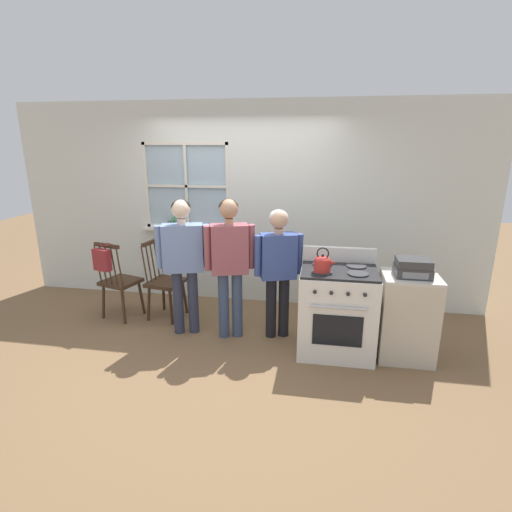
{
  "coord_description": "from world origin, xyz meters",
  "views": [
    {
      "loc": [
        1.06,
        -3.85,
        2.19
      ],
      "look_at": [
        0.37,
        0.2,
        1.0
      ],
      "focal_mm": 28.0,
      "sensor_mm": 36.0,
      "label": 1
    }
  ],
  "objects_px": {
    "chair_near_wall": "(164,282)",
    "potted_plant": "(173,224)",
    "side_counter": "(407,317)",
    "stove": "(337,310)",
    "kettle": "(322,263)",
    "stereo": "(413,268)",
    "person_elderly_left": "(183,254)",
    "handbag": "(102,259)",
    "person_teen_center": "(230,256)",
    "person_adult_right": "(278,262)",
    "chair_by_window": "(120,282)"
  },
  "relations": [
    {
      "from": "chair_by_window",
      "to": "stove",
      "type": "xyz_separation_m",
      "value": [
        2.69,
        -0.42,
        0.01
      ]
    },
    {
      "from": "kettle",
      "to": "side_counter",
      "type": "relative_size",
      "value": 0.27
    },
    {
      "from": "person_adult_right",
      "to": "stereo",
      "type": "bearing_deg",
      "value": -29.22
    },
    {
      "from": "chair_near_wall",
      "to": "person_teen_center",
      "type": "bearing_deg",
      "value": -102.11
    },
    {
      "from": "chair_by_window",
      "to": "stereo",
      "type": "xyz_separation_m",
      "value": [
        3.4,
        -0.44,
        0.52
      ]
    },
    {
      "from": "chair_near_wall",
      "to": "stereo",
      "type": "relative_size",
      "value": 2.96
    },
    {
      "from": "side_counter",
      "to": "stereo",
      "type": "distance_m",
      "value": 0.54
    },
    {
      "from": "potted_plant",
      "to": "stereo",
      "type": "distance_m",
      "value": 3.19
    },
    {
      "from": "side_counter",
      "to": "chair_by_window",
      "type": "bearing_deg",
      "value": 173.0
    },
    {
      "from": "kettle",
      "to": "stereo",
      "type": "height_order",
      "value": "kettle"
    },
    {
      "from": "chair_by_window",
      "to": "chair_near_wall",
      "type": "xyz_separation_m",
      "value": [
        0.56,
        0.1,
        0.0
      ]
    },
    {
      "from": "handbag",
      "to": "side_counter",
      "type": "relative_size",
      "value": 0.34
    },
    {
      "from": "person_elderly_left",
      "to": "stove",
      "type": "xyz_separation_m",
      "value": [
        1.73,
        -0.15,
        -0.49
      ]
    },
    {
      "from": "potted_plant",
      "to": "stereo",
      "type": "xyz_separation_m",
      "value": [
        2.95,
        -1.21,
        -0.09
      ]
    },
    {
      "from": "chair_by_window",
      "to": "potted_plant",
      "type": "bearing_deg",
      "value": -103.64
    },
    {
      "from": "potted_plant",
      "to": "handbag",
      "type": "height_order",
      "value": "potted_plant"
    },
    {
      "from": "chair_near_wall",
      "to": "potted_plant",
      "type": "distance_m",
      "value": 0.92
    },
    {
      "from": "chair_near_wall",
      "to": "handbag",
      "type": "xyz_separation_m",
      "value": [
        -0.63,
        -0.32,
        0.37
      ]
    },
    {
      "from": "stove",
      "to": "handbag",
      "type": "xyz_separation_m",
      "value": [
        -2.76,
        0.2,
        0.36
      ]
    },
    {
      "from": "kettle",
      "to": "stereo",
      "type": "xyz_separation_m",
      "value": [
        0.88,
        0.12,
        -0.04
      ]
    },
    {
      "from": "stove",
      "to": "handbag",
      "type": "distance_m",
      "value": 2.79
    },
    {
      "from": "person_adult_right",
      "to": "stereo",
      "type": "xyz_separation_m",
      "value": [
        1.37,
        -0.25,
        0.09
      ]
    },
    {
      "from": "stove",
      "to": "kettle",
      "type": "bearing_deg",
      "value": -143.16
    },
    {
      "from": "stove",
      "to": "person_teen_center",
      "type": "bearing_deg",
      "value": 173.25
    },
    {
      "from": "person_elderly_left",
      "to": "kettle",
      "type": "bearing_deg",
      "value": -26.89
    },
    {
      "from": "potted_plant",
      "to": "handbag",
      "type": "distance_m",
      "value": 1.15
    },
    {
      "from": "chair_near_wall",
      "to": "stereo",
      "type": "xyz_separation_m",
      "value": [
        2.84,
        -0.53,
        0.52
      ]
    },
    {
      "from": "stove",
      "to": "side_counter",
      "type": "distance_m",
      "value": 0.71
    },
    {
      "from": "chair_near_wall",
      "to": "side_counter",
      "type": "relative_size",
      "value": 1.12
    },
    {
      "from": "person_teen_center",
      "to": "stove",
      "type": "height_order",
      "value": "person_teen_center"
    },
    {
      "from": "person_elderly_left",
      "to": "side_counter",
      "type": "xyz_separation_m",
      "value": [
        2.43,
        -0.15,
        -0.52
      ]
    },
    {
      "from": "kettle",
      "to": "handbag",
      "type": "distance_m",
      "value": 2.61
    },
    {
      "from": "person_adult_right",
      "to": "person_elderly_left",
      "type": "bearing_deg",
      "value": 165.86
    },
    {
      "from": "potted_plant",
      "to": "stereo",
      "type": "height_order",
      "value": "potted_plant"
    },
    {
      "from": "kettle",
      "to": "side_counter",
      "type": "xyz_separation_m",
      "value": [
        0.88,
        0.14,
        -0.57
      ]
    },
    {
      "from": "kettle",
      "to": "potted_plant",
      "type": "relative_size",
      "value": 1.13
    },
    {
      "from": "chair_by_window",
      "to": "chair_near_wall",
      "type": "distance_m",
      "value": 0.57
    },
    {
      "from": "person_teen_center",
      "to": "stereo",
      "type": "bearing_deg",
      "value": -22.58
    },
    {
      "from": "handbag",
      "to": "stereo",
      "type": "relative_size",
      "value": 0.9
    },
    {
      "from": "potted_plant",
      "to": "side_counter",
      "type": "distance_m",
      "value": 3.24
    },
    {
      "from": "person_teen_center",
      "to": "handbag",
      "type": "bearing_deg",
      "value": 159.94
    },
    {
      "from": "chair_by_window",
      "to": "stove",
      "type": "distance_m",
      "value": 2.73
    },
    {
      "from": "kettle",
      "to": "side_counter",
      "type": "distance_m",
      "value": 1.06
    },
    {
      "from": "potted_plant",
      "to": "person_adult_right",
      "type": "bearing_deg",
      "value": -31.09
    },
    {
      "from": "person_teen_center",
      "to": "handbag",
      "type": "relative_size",
      "value": 5.2
    },
    {
      "from": "person_teen_center",
      "to": "stove",
      "type": "relative_size",
      "value": 1.47
    },
    {
      "from": "chair_near_wall",
      "to": "handbag",
      "type": "bearing_deg",
      "value": 126.92
    },
    {
      "from": "person_elderly_left",
      "to": "handbag",
      "type": "bearing_deg",
      "value": 160.93
    },
    {
      "from": "stove",
      "to": "potted_plant",
      "type": "bearing_deg",
      "value": 151.98
    },
    {
      "from": "chair_by_window",
      "to": "kettle",
      "type": "distance_m",
      "value": 2.64
    }
  ]
}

